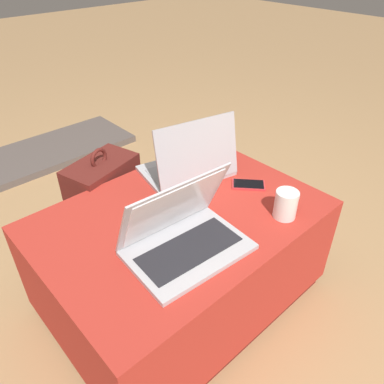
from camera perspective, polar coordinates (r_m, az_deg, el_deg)
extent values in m
plane|color=tan|center=(1.67, -1.51, -15.46)|extent=(14.00, 14.00, 0.00)
cube|color=maroon|center=(1.66, -1.53, -14.91)|extent=(0.98, 0.70, 0.05)
cube|color=#B22D23|center=(1.49, -1.66, -9.35)|extent=(1.02, 0.73, 0.40)
cube|color=#B7B7BC|center=(1.21, -0.58, -8.83)|extent=(0.39, 0.29, 0.02)
cube|color=#232328|center=(1.20, -0.39, -8.67)|extent=(0.34, 0.17, 0.00)
cube|color=#B7B7BC|center=(1.17, -2.90, -2.34)|extent=(0.38, 0.14, 0.24)
cube|color=white|center=(1.17, -2.77, -2.53)|extent=(0.34, 0.12, 0.21)
cube|color=#B7B7BC|center=(1.59, -1.02, 3.31)|extent=(0.40, 0.32, 0.02)
cube|color=#9E9EA3|center=(1.59, -1.14, 3.71)|extent=(0.33, 0.20, 0.00)
cube|color=#B7B7BC|center=(1.45, 0.93, 5.98)|extent=(0.36, 0.13, 0.25)
cube|color=black|center=(1.45, 0.83, 6.02)|extent=(0.32, 0.11, 0.22)
cube|color=red|center=(1.53, 8.60, 1.11)|extent=(0.14, 0.15, 0.01)
cube|color=black|center=(1.52, 8.62, 1.26)|extent=(0.13, 0.13, 0.00)
cube|color=#5B1E19|center=(1.79, -12.87, -2.19)|extent=(0.35, 0.26, 0.47)
cube|color=#4E1A15|center=(1.91, -15.00, -3.29)|extent=(0.26, 0.13, 0.21)
torus|color=#5B1E19|center=(1.65, -14.02, 5.04)|extent=(0.09, 0.04, 0.09)
cylinder|color=white|center=(1.36, 14.10, -1.83)|extent=(0.08, 0.08, 0.10)
torus|color=white|center=(1.39, 15.16, -1.09)|extent=(0.07, 0.01, 0.07)
cube|color=#564C47|center=(2.79, -23.42, 4.82)|extent=(1.40, 0.50, 0.04)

